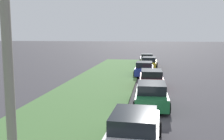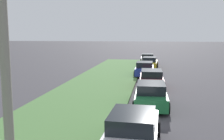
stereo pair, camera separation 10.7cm
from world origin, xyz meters
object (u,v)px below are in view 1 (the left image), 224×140
parked_car_yellow (149,63)px  parked_car_silver (147,59)px  parked_car_white (134,131)px  parked_car_blue (144,69)px  parked_car_green (151,95)px  streetlight (20,30)px  parked_car_red (151,79)px

parked_car_yellow → parked_car_silver: size_ratio=1.00×
parked_car_white → parked_car_blue: size_ratio=1.01×
parked_car_green → streetlight: size_ratio=0.58×
parked_car_yellow → parked_car_blue: bearing=178.4°
parked_car_red → parked_car_blue: size_ratio=1.01×
parked_car_white → parked_car_silver: 28.47m
streetlight → parked_car_green: bearing=-18.2°
parked_car_green → parked_car_silver: 22.55m
parked_car_blue → streetlight: size_ratio=0.57×
parked_car_silver → parked_car_yellow: bearing=-177.9°
parked_car_white → parked_car_yellow: (23.22, -0.24, 0.00)m
parked_car_yellow → streetlight: streetlight is taller
parked_car_white → parked_car_green: size_ratio=1.00×
parked_car_red → parked_car_yellow: (11.76, 0.34, 0.00)m
parked_car_blue → parked_car_yellow: same height
parked_car_silver → streetlight: streetlight is taller
parked_car_green → parked_car_white: bearing=173.0°
parked_car_green → parked_car_silver: size_ratio=0.99×
parked_car_white → parked_car_green: 5.97m
parked_car_red → parked_car_blue: bearing=5.3°
parked_car_green → parked_car_silver: bearing=0.7°
parked_car_white → parked_car_blue: bearing=2.3°
parked_car_white → parked_car_yellow: bearing=1.2°
parked_car_yellow → streetlight: size_ratio=0.58×
parked_car_white → parked_car_silver: bearing=2.1°
parked_car_red → parked_car_blue: 6.11m
parked_car_red → parked_car_silver: (17.01, 0.75, 0.00)m
parked_car_yellow → parked_car_white: bearing=-178.0°
parked_car_white → parked_car_red: same height
parked_car_white → streetlight: bearing=146.1°
parked_car_red → streetlight: streetlight is taller
parked_car_green → parked_car_red: (5.52, 0.02, 0.00)m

